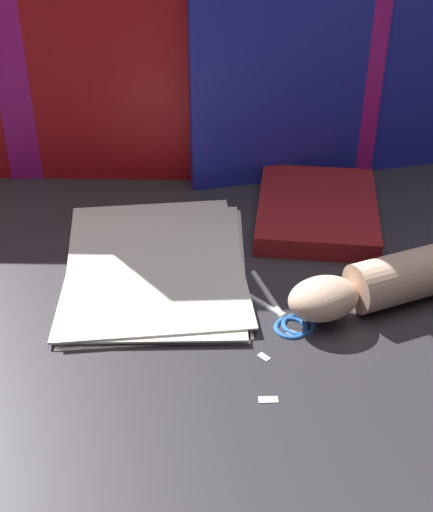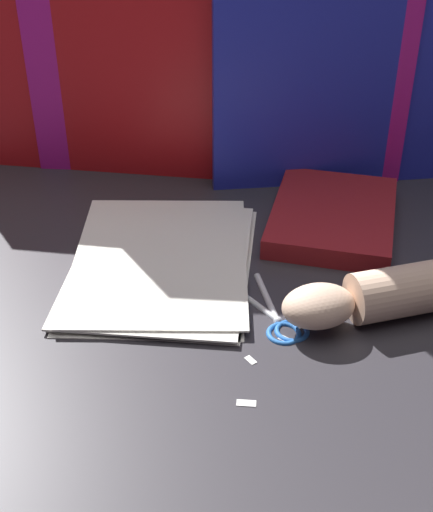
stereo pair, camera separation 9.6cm
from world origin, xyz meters
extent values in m
plane|color=#2D2B30|center=(0.00, 0.00, 0.00)|extent=(6.00, 6.00, 0.00)
cube|color=red|center=(-0.24, 0.37, 0.18)|extent=(0.55, 0.06, 0.35)
cube|color=#D81E9E|center=(-0.01, 0.37, 0.25)|extent=(0.65, 0.03, 0.49)
cube|color=#2833D1|center=(0.30, 0.37, 0.30)|extent=(0.64, 0.14, 0.60)
cube|color=white|center=(-0.07, 0.07, 0.00)|extent=(0.27, 0.35, 0.00)
cube|color=white|center=(-0.08, 0.07, 0.00)|extent=(0.26, 0.35, 0.00)
cube|color=white|center=(-0.08, 0.07, 0.01)|extent=(0.26, 0.35, 0.00)
cube|color=white|center=(-0.08, 0.07, 0.01)|extent=(0.27, 0.35, 0.00)
cube|color=maroon|center=(0.18, 0.20, 0.02)|extent=(0.23, 0.28, 0.03)
sphere|color=silver|center=(0.10, -0.05, 0.00)|extent=(0.01, 0.01, 0.01)
cylinder|color=silver|center=(0.06, -0.01, 0.00)|extent=(0.08, 0.09, 0.01)
torus|color=blue|center=(0.11, -0.07, 0.00)|extent=(0.07, 0.07, 0.01)
cylinder|color=silver|center=(0.08, 0.00, 0.00)|extent=(0.04, 0.11, 0.01)
torus|color=blue|center=(0.10, -0.08, 0.00)|extent=(0.06, 0.06, 0.01)
cylinder|color=beige|center=(0.29, -0.01, 0.03)|extent=(0.21, 0.13, 0.07)
ellipsoid|color=beige|center=(0.15, -0.06, 0.03)|extent=(0.12, 0.10, 0.05)
cube|color=white|center=(0.10, -0.08, 0.00)|extent=(0.02, 0.02, 0.00)
cube|color=white|center=(0.06, -0.20, 0.00)|extent=(0.02, 0.01, 0.00)
cube|color=white|center=(0.06, -0.13, 0.00)|extent=(0.02, 0.02, 0.00)
camera|label=1|loc=(-0.03, -0.79, 0.59)|focal=50.00mm
camera|label=2|loc=(0.06, -0.79, 0.59)|focal=50.00mm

